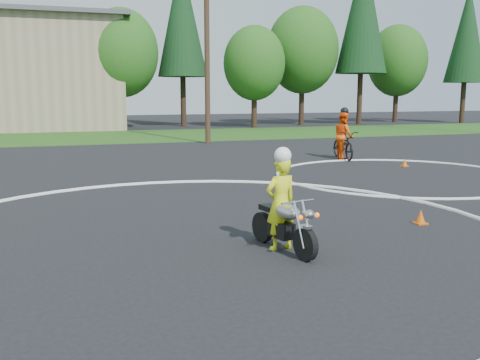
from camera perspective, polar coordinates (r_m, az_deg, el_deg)
name	(u,v)px	position (r m, az deg, el deg)	size (l,w,h in m)	color
ground	(253,286)	(7.66, 1.37, -11.22)	(120.00, 120.00, 0.00)	black
grass_strip	(104,137)	(33.94, -14.32, 4.47)	(120.00, 10.00, 0.02)	#1E4714
course_markings	(277,211)	(12.31, 4.01, -3.29)	(19.05, 19.05, 0.12)	silver
primary_motorcycle	(284,225)	(9.15, 4.73, -4.76)	(0.64, 1.81, 0.96)	black
rider_primary_grp	(281,200)	(9.18, 4.38, -2.19)	(0.66, 0.50, 1.79)	#D5E217
rider_second_grp	(344,141)	(22.34, 10.99, 4.13)	(1.11, 2.29, 2.11)	black
traffic_cones	(437,208)	(12.73, 20.28, -2.84)	(17.28, 14.03, 0.30)	#D6560B
treeline	(280,44)	(44.97, 4.27, 14.27)	(38.20, 8.10, 14.52)	#382619
utility_poles	(207,44)	(28.84, -3.54, 14.26)	(41.60, 1.12, 10.00)	#473321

